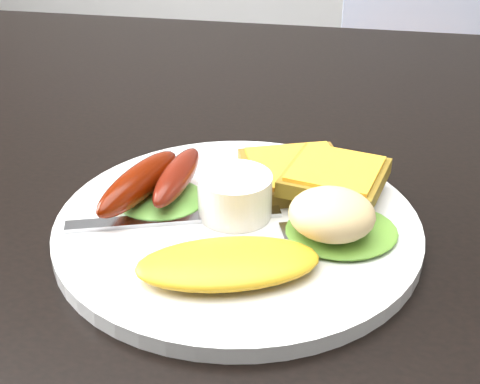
{
  "coord_description": "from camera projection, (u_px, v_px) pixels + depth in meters",
  "views": [
    {
      "loc": [
        -0.02,
        -0.6,
        1.04
      ],
      "look_at": [
        -0.1,
        -0.16,
        0.78
      ],
      "focal_mm": 50.0,
      "sensor_mm": 36.0,
      "label": 1
    }
  ],
  "objects": [
    {
      "name": "toast_b",
      "position": [
        335.0,
        177.0,
        0.53
      ],
      "size": [
        0.09,
        0.09,
        0.01
      ],
      "primitive_type": "cube",
      "rotation": [
        0.0,
        0.0,
        -0.22
      ],
      "color": "olive",
      "rests_on": "toast_a"
    },
    {
      "name": "toast_a",
      "position": [
        296.0,
        175.0,
        0.56
      ],
      "size": [
        0.11,
        0.11,
        0.01
      ],
      "primitive_type": "cube",
      "rotation": [
        0.0,
        0.0,
        0.35
      ],
      "color": "brown",
      "rests_on": "plate"
    },
    {
      "name": "sausage_b",
      "position": [
        177.0,
        176.0,
        0.53
      ],
      "size": [
        0.03,
        0.1,
        0.02
      ],
      "primitive_type": "ellipsoid",
      "rotation": [
        0.0,
        0.0,
        -0.07
      ],
      "color": "#711005",
      "rests_on": "lettuce_left"
    },
    {
      "name": "sausage_a",
      "position": [
        139.0,
        183.0,
        0.52
      ],
      "size": [
        0.05,
        0.11,
        0.03
      ],
      "primitive_type": "ellipsoid",
      "rotation": [
        0.0,
        0.0,
        -0.26
      ],
      "color": "#630F00",
      "rests_on": "lettuce_left"
    },
    {
      "name": "dining_chair",
      "position": [
        411.0,
        79.0,
        1.66
      ],
      "size": [
        0.4,
        0.4,
        0.04
      ],
      "primitive_type": "cube",
      "rotation": [
        0.0,
        0.0,
        0.09
      ],
      "color": "#9D654D",
      "rests_on": "ground"
    },
    {
      "name": "potato_salad",
      "position": [
        332.0,
        214.0,
        0.48
      ],
      "size": [
        0.07,
        0.06,
        0.03
      ],
      "primitive_type": "ellipsoid",
      "rotation": [
        0.0,
        0.0,
        -0.06
      ],
      "color": "#FAF0AA",
      "rests_on": "lettuce_right"
    },
    {
      "name": "lettuce_left",
      "position": [
        161.0,
        199.0,
        0.53
      ],
      "size": [
        0.09,
        0.08,
        0.01
      ],
      "primitive_type": "ellipsoid",
      "rotation": [
        0.0,
        0.0,
        0.25
      ],
      "color": "#4C9B34",
      "rests_on": "plate"
    },
    {
      "name": "dining_table",
      "position": [
        367.0,
        164.0,
        0.66
      ],
      "size": [
        1.2,
        0.8,
        0.04
      ],
      "primitive_type": "cube",
      "color": "black",
      "rests_on": "ground"
    },
    {
      "name": "lettuce_right",
      "position": [
        341.0,
        231.0,
        0.49
      ],
      "size": [
        0.1,
        0.1,
        0.01
      ],
      "primitive_type": "ellipsoid",
      "rotation": [
        0.0,
        0.0,
        0.28
      ],
      "color": "#539A28",
      "rests_on": "plate"
    },
    {
      "name": "ramekin",
      "position": [
        235.0,
        195.0,
        0.51
      ],
      "size": [
        0.06,
        0.06,
        0.03
      ],
      "primitive_type": "cylinder",
      "rotation": [
        0.0,
        0.0,
        0.04
      ],
      "color": "white",
      "rests_on": "plate"
    },
    {
      "name": "fork",
      "position": [
        174.0,
        219.0,
        0.51
      ],
      "size": [
        0.16,
        0.06,
        0.0
      ],
      "primitive_type": "cube",
      "rotation": [
        0.0,
        0.0,
        0.32
      ],
      "color": "#ADAFB7",
      "rests_on": "plate"
    },
    {
      "name": "plate",
      "position": [
        238.0,
        227.0,
        0.52
      ],
      "size": [
        0.28,
        0.28,
        0.01
      ],
      "primitive_type": "cylinder",
      "color": "white",
      "rests_on": "dining_table"
    },
    {
      "name": "omelette",
      "position": [
        228.0,
        263.0,
        0.45
      ],
      "size": [
        0.14,
        0.09,
        0.02
      ],
      "primitive_type": "ellipsoid",
      "rotation": [
        0.0,
        0.0,
        0.31
      ],
      "color": "yellow",
      "rests_on": "plate"
    }
  ]
}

